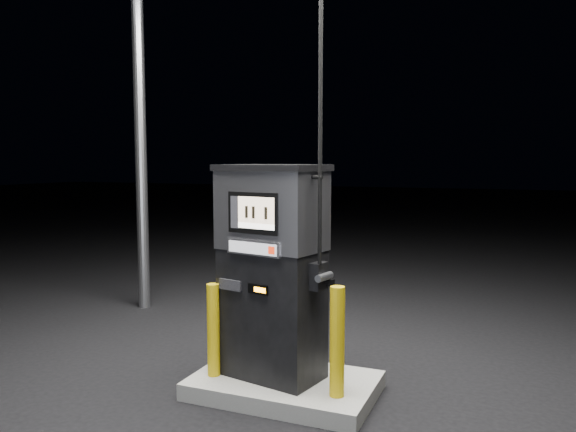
% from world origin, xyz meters
% --- Properties ---
extents(ground, '(80.00, 80.00, 0.00)m').
position_xyz_m(ground, '(0.00, 0.00, 0.00)').
color(ground, black).
rests_on(ground, ground).
extents(pump_island, '(1.60, 1.00, 0.15)m').
position_xyz_m(pump_island, '(0.00, 0.00, 0.07)').
color(pump_island, slate).
rests_on(pump_island, ground).
extents(fuel_dispenser, '(1.09, 0.74, 3.92)m').
position_xyz_m(fuel_dispenser, '(-0.12, -0.00, 1.12)').
color(fuel_dispenser, black).
rests_on(fuel_dispenser, pump_island).
extents(bollard_left, '(0.12, 0.12, 0.83)m').
position_xyz_m(bollard_left, '(-0.61, -0.19, 0.57)').
color(bollard_left, '#C7A60B').
rests_on(bollard_left, pump_island).
extents(bollard_right, '(0.14, 0.14, 0.91)m').
position_xyz_m(bollard_right, '(0.55, -0.20, 0.61)').
color(bollard_right, '#C7A60B').
rests_on(bollard_right, pump_island).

